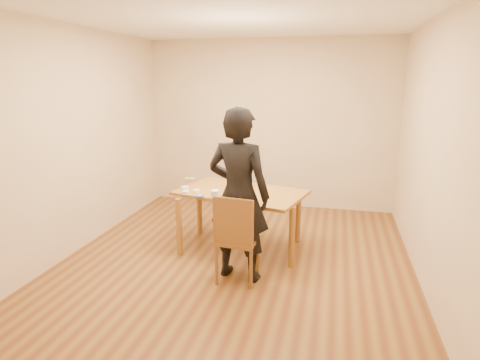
% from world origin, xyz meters
% --- Properties ---
extents(room_shell, '(4.00, 4.50, 2.70)m').
position_xyz_m(room_shell, '(0.00, 0.34, 1.35)').
color(room_shell, '#5D3217').
rests_on(room_shell, ground).
extents(dining_table, '(1.67, 1.23, 0.04)m').
position_xyz_m(dining_table, '(-0.03, 0.36, 0.73)').
color(dining_table, brown).
rests_on(dining_table, floor).
extents(dining_chair, '(0.47, 0.47, 0.04)m').
position_xyz_m(dining_chair, '(0.12, -0.41, 0.45)').
color(dining_chair, brown).
rests_on(dining_chair, floor).
extents(cake_plate, '(0.31, 0.31, 0.02)m').
position_xyz_m(cake_plate, '(-0.07, 0.54, 0.76)').
color(cake_plate, red).
rests_on(cake_plate, dining_table).
extents(cake, '(0.24, 0.24, 0.08)m').
position_xyz_m(cake, '(-0.07, 0.54, 0.81)').
color(cake, white).
rests_on(cake, cake_plate).
extents(frosting_dome, '(0.23, 0.23, 0.03)m').
position_xyz_m(frosting_dome, '(-0.07, 0.54, 0.86)').
color(frosting_dome, white).
rests_on(frosting_dome, cake).
extents(frosting_tub, '(0.10, 0.10, 0.09)m').
position_xyz_m(frosting_tub, '(-0.26, 0.02, 0.79)').
color(frosting_tub, white).
rests_on(frosting_tub, dining_table).
extents(frosting_lid, '(0.10, 0.10, 0.01)m').
position_xyz_m(frosting_lid, '(-0.44, 0.02, 0.75)').
color(frosting_lid, '#1A39AA').
rests_on(frosting_lid, dining_table).
extents(frosting_dollop, '(0.04, 0.04, 0.02)m').
position_xyz_m(frosting_dollop, '(-0.44, 0.02, 0.77)').
color(frosting_dollop, white).
rests_on(frosting_dollop, frosting_lid).
extents(ramekin_green, '(0.09, 0.09, 0.04)m').
position_xyz_m(ramekin_green, '(-0.64, 0.08, 0.77)').
color(ramekin_green, white).
rests_on(ramekin_green, dining_table).
extents(ramekin_yellow, '(0.08, 0.08, 0.04)m').
position_xyz_m(ramekin_yellow, '(-0.54, 0.17, 0.77)').
color(ramekin_yellow, white).
rests_on(ramekin_yellow, dining_table).
extents(ramekin_multi, '(0.09, 0.09, 0.04)m').
position_xyz_m(ramekin_multi, '(-0.72, 0.25, 0.77)').
color(ramekin_multi, white).
rests_on(ramekin_multi, dining_table).
extents(candy_box_pink, '(0.15, 0.09, 0.02)m').
position_xyz_m(candy_box_pink, '(-0.81, 0.69, 0.76)').
color(candy_box_pink, '#EC379B').
rests_on(candy_box_pink, dining_table).
extents(candy_box_green, '(0.14, 0.07, 0.02)m').
position_xyz_m(candy_box_green, '(-0.81, 0.69, 0.78)').
color(candy_box_green, green).
rests_on(candy_box_green, candy_box_pink).
extents(spatula, '(0.14, 0.07, 0.01)m').
position_xyz_m(spatula, '(-0.13, -0.03, 0.75)').
color(spatula, black).
rests_on(spatula, dining_table).
extents(person, '(0.73, 0.54, 1.83)m').
position_xyz_m(person, '(0.12, -0.37, 0.91)').
color(person, black).
rests_on(person, floor).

